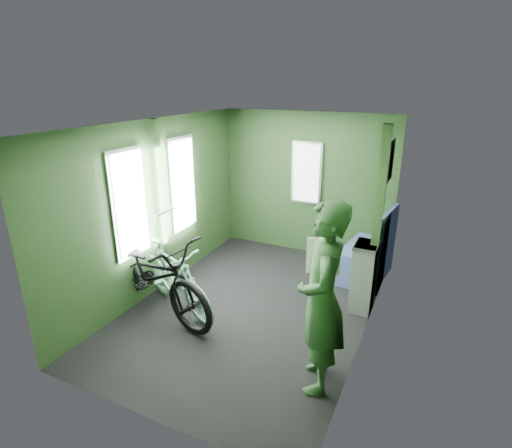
# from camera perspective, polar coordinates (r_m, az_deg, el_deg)

# --- Properties ---
(room) EXTENTS (4.00, 4.02, 2.31)m
(room) POSITION_cam_1_polar(r_m,az_deg,el_deg) (4.70, -0.73, 3.69)
(room) COLOR black
(room) RESTS_ON ground
(bicycle_black) EXTENTS (2.16, 1.26, 1.11)m
(bicycle_black) POSITION_cam_1_polar(r_m,az_deg,el_deg) (5.27, -14.05, -12.17)
(bicycle_black) COLOR black
(bicycle_black) RESTS_ON ground
(bicycle_mint) EXTENTS (1.64, 1.13, 0.98)m
(bicycle_mint) POSITION_cam_1_polar(r_m,az_deg,el_deg) (5.27, -11.18, -11.95)
(bicycle_mint) COLOR #89CFAA
(bicycle_mint) RESTS_ON ground
(passenger) EXTENTS (0.61, 0.76, 1.82)m
(passenger) POSITION_cam_1_polar(r_m,az_deg,el_deg) (3.65, 9.40, -10.53)
(passenger) COLOR #356034
(passenger) RESTS_ON ground
(waste_box) EXTENTS (0.26, 0.37, 0.89)m
(waste_box) POSITION_cam_1_polar(r_m,az_deg,el_deg) (5.16, 15.13, -7.32)
(waste_box) COLOR slate
(waste_box) RESTS_ON ground
(bench_seat) EXTENTS (0.67, 1.05, 1.04)m
(bench_seat) POSITION_cam_1_polar(r_m,az_deg,el_deg) (6.03, 15.61, -4.72)
(bench_seat) COLOR navy
(bench_seat) RESTS_ON ground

